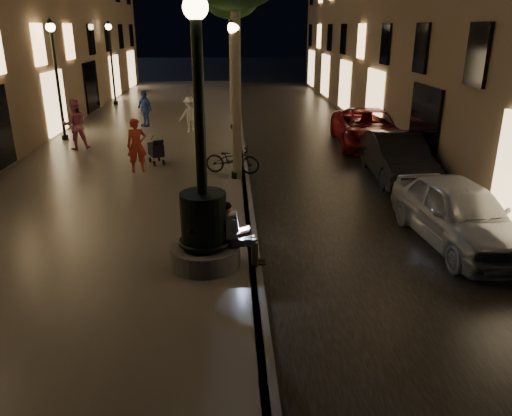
{
  "coord_description": "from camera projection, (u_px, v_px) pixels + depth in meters",
  "views": [
    {
      "loc": [
        -0.45,
        -7.07,
        4.71
      ],
      "look_at": [
        0.07,
        3.0,
        1.01
      ],
      "focal_mm": 35.0,
      "sensor_mm": 36.0,
      "label": 1
    }
  ],
  "objects": [
    {
      "name": "lamp_left_c",
      "position": [
        111.0,
        52.0,
        29.31
      ],
      "size": [
        0.36,
        0.36,
        4.81
      ],
      "color": "black",
      "rests_on": "promenade"
    },
    {
      "name": "fountain_lamppost",
      "position": [
        203.0,
        217.0,
        9.68
      ],
      "size": [
        1.4,
        1.4,
        5.21
      ],
      "color": "#59595B",
      "rests_on": "promenade"
    },
    {
      "name": "lamp_left_b",
      "position": [
        55.0,
        65.0,
        19.93
      ],
      "size": [
        0.36,
        0.36,
        4.81
      ],
      "color": "black",
      "rests_on": "promenade"
    },
    {
      "name": "car_third",
      "position": [
        368.0,
        128.0,
        20.46
      ],
      "size": [
        2.82,
        5.52,
        1.49
      ],
      "primitive_type": "imported",
      "rotation": [
        0.0,
        0.0,
        -0.06
      ],
      "color": "maroon",
      "rests_on": "ground"
    },
    {
      "name": "seated_man_laptop",
      "position": [
        235.0,
        231.0,
        9.82
      ],
      "size": [
        0.94,
        0.32,
        1.31
      ],
      "color": "tan",
      "rests_on": "promenade"
    },
    {
      "name": "ground",
      "position": [
        241.0,
        137.0,
        22.34
      ],
      "size": [
        120.0,
        120.0,
        0.0
      ],
      "primitive_type": "plane",
      "color": "black",
      "rests_on": "ground"
    },
    {
      "name": "stroller",
      "position": [
        156.0,
        150.0,
        17.14
      ],
      "size": [
        0.64,
        0.95,
        0.97
      ],
      "rotation": [
        0.0,
        0.0,
        0.42
      ],
      "color": "black",
      "rests_on": "promenade"
    },
    {
      "name": "cobble_lane",
      "position": [
        307.0,
        136.0,
        22.48
      ],
      "size": [
        6.0,
        45.0,
        0.02
      ],
      "primitive_type": "cube",
      "color": "black",
      "rests_on": "ground"
    },
    {
      "name": "bicycle",
      "position": [
        232.0,
        159.0,
        16.05
      ],
      "size": [
        1.86,
        1.0,
        0.93
      ],
      "primitive_type": "imported",
      "rotation": [
        0.0,
        0.0,
        1.34
      ],
      "color": "black",
      "rests_on": "promenade"
    },
    {
      "name": "car_front",
      "position": [
        459.0,
        213.0,
        11.22
      ],
      "size": [
        2.09,
        4.47,
        1.48
      ],
      "primitive_type": "imported",
      "rotation": [
        0.0,
        0.0,
        0.08
      ],
      "color": "#A5A9AD",
      "rests_on": "ground"
    },
    {
      "name": "lamp_curb_b",
      "position": [
        233.0,
        61.0,
        22.15
      ],
      "size": [
        0.36,
        0.36,
        4.81
      ],
      "color": "black",
      "rests_on": "promenade"
    },
    {
      "name": "car_second",
      "position": [
        397.0,
        157.0,
        16.06
      ],
      "size": [
        1.72,
        4.48,
        1.46
      ],
      "primitive_type": "imported",
      "rotation": [
        0.0,
        0.0,
        -0.04
      ],
      "color": "black",
      "rests_on": "ground"
    },
    {
      "name": "lamp_curb_c",
      "position": [
        232.0,
        52.0,
        29.65
      ],
      "size": [
        0.36,
        0.36,
        4.81
      ],
      "color": "black",
      "rests_on": "promenade"
    },
    {
      "name": "curb_strip",
      "position": [
        241.0,
        135.0,
        22.31
      ],
      "size": [
        0.25,
        45.0,
        0.2
      ],
      "primitive_type": "cube",
      "color": "#59595B",
      "rests_on": "ground"
    },
    {
      "name": "pedestrian_pink",
      "position": [
        75.0,
        125.0,
        19.06
      ],
      "size": [
        1.13,
        1.01,
        1.9
      ],
      "primitive_type": "imported",
      "rotation": [
        0.0,
        0.0,
        3.53
      ],
      "color": "#D16E8D",
      "rests_on": "promenade"
    },
    {
      "name": "pedestrian_blue",
      "position": [
        145.0,
        109.0,
        23.46
      ],
      "size": [
        0.99,
        0.98,
        1.68
      ],
      "primitive_type": "imported",
      "rotation": [
        0.0,
        0.0,
        5.52
      ],
      "color": "#274390",
      "rests_on": "promenade"
    },
    {
      "name": "pedestrian_white",
      "position": [
        190.0,
        114.0,
        22.22
      ],
      "size": [
        1.16,
        0.95,
        1.57
      ],
      "primitive_type": "imported",
      "rotation": [
        0.0,
        0.0,
        3.57
      ],
      "color": "white",
      "rests_on": "promenade"
    },
    {
      "name": "lamp_curb_d",
      "position": [
        231.0,
        47.0,
        37.15
      ],
      "size": [
        0.36,
        0.36,
        4.81
      ],
      "color": "black",
      "rests_on": "promenade"
    },
    {
      "name": "lamp_curb_a",
      "position": [
        235.0,
        79.0,
        14.65
      ],
      "size": [
        0.36,
        0.36,
        4.81
      ],
      "color": "black",
      "rests_on": "promenade"
    },
    {
      "name": "pedestrian_red",
      "position": [
        137.0,
        145.0,
        16.09
      ],
      "size": [
        0.73,
        0.58,
        1.75
      ],
      "primitive_type": "imported",
      "rotation": [
        0.0,
        0.0,
        0.28
      ],
      "color": "#C33B27",
      "rests_on": "promenade"
    },
    {
      "name": "promenade",
      "position": [
        150.0,
        136.0,
        22.11
      ],
      "size": [
        8.0,
        45.0,
        0.2
      ],
      "primitive_type": "cube",
      "color": "#68635C",
      "rests_on": "ground"
    }
  ]
}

